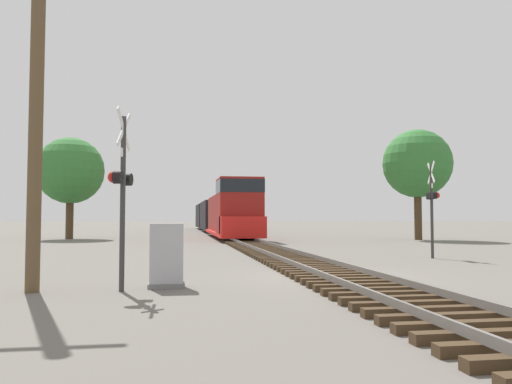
% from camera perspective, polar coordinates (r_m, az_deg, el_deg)
% --- Properties ---
extents(ground_plane, '(400.00, 400.00, 0.00)m').
position_cam_1_polar(ground_plane, '(14.59, 8.69, -9.56)').
color(ground_plane, '#666059').
extents(rail_track_bed, '(2.60, 160.00, 0.31)m').
position_cam_1_polar(rail_track_bed, '(14.58, 8.69, -9.04)').
color(rail_track_bed, '#42301E').
rests_on(rail_track_bed, ground).
extents(freight_train, '(3.08, 45.26, 4.45)m').
position_cam_1_polar(freight_train, '(53.98, -4.43, -2.70)').
color(freight_train, maroon).
rests_on(freight_train, ground).
extents(crossing_signal_near, '(0.50, 1.01, 4.21)m').
position_cam_1_polar(crossing_signal_near, '(11.94, -15.09, 0.71)').
color(crossing_signal_near, '#333333').
rests_on(crossing_signal_near, ground).
extents(crossing_signal_far, '(0.49, 1.01, 4.03)m').
position_cam_1_polar(crossing_signal_far, '(22.01, 19.51, -0.84)').
color(crossing_signal_far, '#333333').
rests_on(crossing_signal_far, ground).
extents(relay_cabinet, '(0.87, 0.56, 1.55)m').
position_cam_1_polar(relay_cabinet, '(12.35, -10.18, -7.21)').
color(relay_cabinet, slate).
rests_on(relay_cabinet, ground).
extents(utility_pole, '(1.80, 0.32, 8.28)m').
position_cam_1_polar(utility_pole, '(12.73, -23.82, 8.88)').
color(utility_pole, brown).
rests_on(utility_pole, ground).
extents(tree_far_right, '(5.18, 5.18, 8.37)m').
position_cam_1_polar(tree_far_right, '(39.86, 17.94, 3.06)').
color(tree_far_right, '#473521').
rests_on(tree_far_right, ground).
extents(tree_mid_background, '(5.25, 5.25, 8.04)m').
position_cam_1_polar(tree_mid_background, '(42.18, -20.44, 2.27)').
color(tree_mid_background, '#473521').
rests_on(tree_mid_background, ground).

